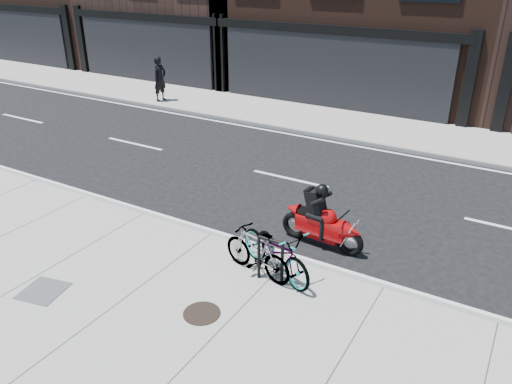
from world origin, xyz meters
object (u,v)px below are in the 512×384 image
Objects in this scene: bicycle_front at (276,250)px; pedestrian at (160,79)px; bike_rack at (270,257)px; motorcycle at (326,223)px; utility_grate at (43,291)px; bicycle_rear at (257,252)px; manhole_cover at (202,313)px.

pedestrian is at bearing 72.44° from bicycle_front.
bicycle_front reaches higher than bike_rack.
pedestrian is (-11.06, 7.62, 0.49)m from motorcycle.
motorcycle is 2.65× the size of utility_grate.
bicycle_rear reaches higher than manhole_cover.
utility_grate is at bearing 151.47° from bicycle_front.
bicycle_front is 1.04× the size of pedestrian.
bike_rack is 0.49× the size of pedestrian.
bicycle_rear is at bearing 147.84° from bicycle_front.
pedestrian is 2.57× the size of utility_grate.
bike_rack is 4.31m from utility_grate.
manhole_cover is (-0.51, -1.76, -0.52)m from bicycle_front.
manhole_cover is (-0.56, -1.46, -0.55)m from bike_rack.
bike_rack is at bearing -95.02° from motorcycle.
motorcycle reaches higher than bike_rack.
motorcycle reaches higher than manhole_cover.
bicycle_rear is (-0.34, 0.09, -0.06)m from bike_rack.
bike_rack is at bearing 34.73° from utility_grate.
manhole_cover and utility_grate have the same top height.
pedestrian reaches higher than bike_rack.
pedestrian reaches higher than utility_grate.
pedestrian reaches higher than bicycle_front.
bicycle_front is at bearing -98.21° from motorcycle.
bicycle_rear reaches higher than bike_rack.
motorcycle reaches higher than utility_grate.
manhole_cover is (-0.22, -1.55, -0.49)m from bicycle_rear.
bicycle_front is 1.01× the size of motorcycle.
bike_rack is at bearing -130.48° from pedestrian.
bicycle_front is 0.36m from bicycle_rear.
utility_grate is (-3.17, -2.53, -0.49)m from bicycle_rear.
manhole_cover is 0.88× the size of utility_grate.
motorcycle is 5.81m from utility_grate.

